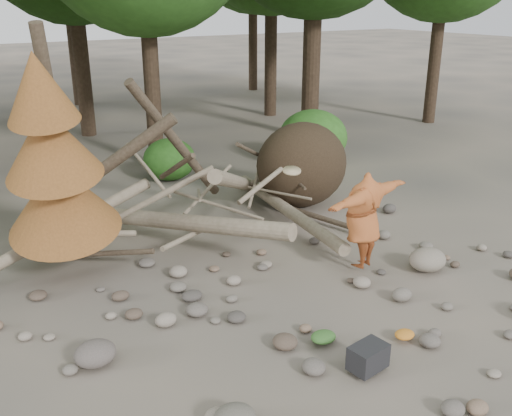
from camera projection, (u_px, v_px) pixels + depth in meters
ground at (330, 316)px, 8.86m from camera, size 120.00×120.00×0.00m
deadfall_pile at (283, 171)px, 12.90m from camera, size 8.55×5.24×3.30m
dead_conifer at (54, 164)px, 9.25m from camera, size 2.06×2.16×4.35m
bush_mid at (169, 159)px, 15.25m from camera, size 1.40×1.40×1.12m
bush_right at (313, 137)px, 16.63m from camera, size 2.00×2.00×1.60m
frisbee_thrower at (363, 220)px, 10.04m from camera, size 3.16×1.08×2.24m
backpack at (368, 361)px, 7.49m from camera, size 0.55×0.40×0.34m
cloth_green at (323, 340)px, 8.12m from camera, size 0.38×0.32×0.14m
cloth_orange at (404, 337)px, 8.20m from camera, size 0.31×0.25×0.11m
boulder_mid_right at (427, 260)px, 10.28m from camera, size 0.69×0.62×0.41m
boulder_mid_left at (95, 354)px, 7.64m from camera, size 0.57×0.51×0.34m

